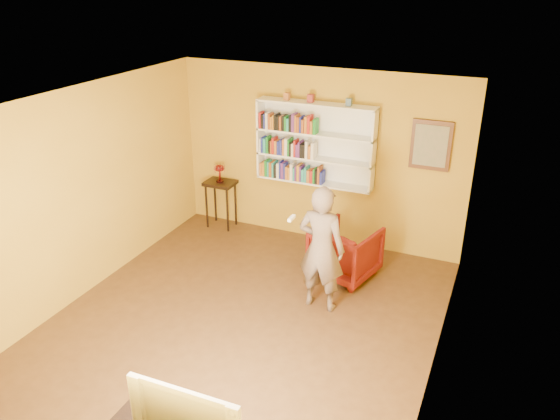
% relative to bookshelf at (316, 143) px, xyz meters
% --- Properties ---
extents(room_shell, '(5.30, 5.80, 2.88)m').
position_rel_bookshelf_xyz_m(room_shell, '(0.00, -2.41, -0.58)').
color(room_shell, '#462D16').
rests_on(room_shell, ground).
extents(bookshelf, '(1.80, 0.29, 1.23)m').
position_rel_bookshelf_xyz_m(bookshelf, '(0.00, 0.00, 0.00)').
color(bookshelf, white).
rests_on(bookshelf, room_shell).
extents(books_row_lower, '(1.03, 0.19, 0.27)m').
position_rel_bookshelf_xyz_m(books_row_lower, '(-0.35, -0.11, -0.47)').
color(books_row_lower, '#B76924').
rests_on(books_row_lower, bookshelf).
extents(books_row_middle, '(0.88, 0.19, 0.27)m').
position_rel_bookshelf_xyz_m(books_row_middle, '(-0.41, -0.11, -0.09)').
color(books_row_middle, silver).
rests_on(books_row_middle, bookshelf).
extents(books_row_upper, '(0.90, 0.19, 0.27)m').
position_rel_bookshelf_xyz_m(books_row_upper, '(-0.40, -0.11, 0.29)').
color(books_row_upper, '#B3211B').
rests_on(books_row_upper, bookshelf).
extents(ornament_left, '(0.08, 0.08, 0.11)m').
position_rel_bookshelf_xyz_m(ornament_left, '(-0.46, -0.06, 0.67)').
color(ornament_left, '#B76934').
rests_on(ornament_left, bookshelf).
extents(ornament_centre, '(0.08, 0.08, 0.12)m').
position_rel_bookshelf_xyz_m(ornament_centre, '(-0.08, -0.06, 0.68)').
color(ornament_centre, '#993334').
rests_on(ornament_centre, bookshelf).
extents(ornament_right, '(0.08, 0.08, 0.11)m').
position_rel_bookshelf_xyz_m(ornament_right, '(0.49, -0.06, 0.67)').
color(ornament_right, '#49637A').
rests_on(ornament_right, bookshelf).
extents(framed_painting, '(0.55, 0.05, 0.70)m').
position_rel_bookshelf_xyz_m(framed_painting, '(1.65, 0.05, 0.16)').
color(framed_painting, '#512C17').
rests_on(framed_painting, room_shell).
extents(console_table, '(0.49, 0.37, 0.79)m').
position_rel_bookshelf_xyz_m(console_table, '(-1.59, -0.16, -0.94)').
color(console_table, black).
rests_on(console_table, ground).
extents(ruby_lustre, '(0.18, 0.17, 0.29)m').
position_rel_bookshelf_xyz_m(ruby_lustre, '(-1.59, -0.16, -0.59)').
color(ruby_lustre, maroon).
rests_on(ruby_lustre, console_table).
extents(armchair, '(0.97, 0.99, 0.74)m').
position_rel_bookshelf_xyz_m(armchair, '(0.79, -0.89, -1.22)').
color(armchair, '#4F0605').
rests_on(armchair, ground).
extents(person, '(0.61, 0.42, 1.65)m').
position_rel_bookshelf_xyz_m(person, '(0.73, -1.75, -0.77)').
color(person, brown).
rests_on(person, ground).
extents(game_remote, '(0.04, 0.15, 0.04)m').
position_rel_bookshelf_xyz_m(game_remote, '(0.49, -2.14, -0.23)').
color(game_remote, white).
rests_on(game_remote, person).
extents(television, '(0.97, 0.15, 0.56)m').
position_rel_bookshelf_xyz_m(television, '(0.68, -4.66, -0.79)').
color(television, black).
rests_on(television, tv_cabinet).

